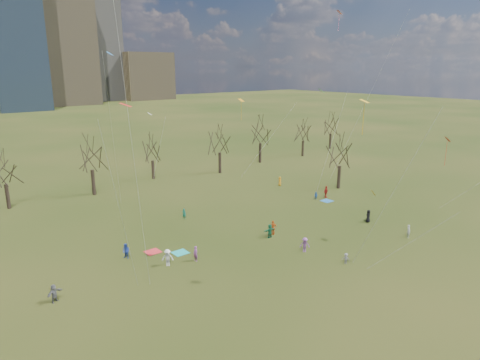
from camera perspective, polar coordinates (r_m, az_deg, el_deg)
ground at (r=43.57m, az=10.23°, el=-12.13°), size 500.00×500.00×0.00m
bare_tree_row at (r=70.19m, az=-13.17°, el=3.39°), size 113.04×29.80×9.50m
blanket_teal at (r=47.64m, az=-7.96°, el=-9.57°), size 1.60×1.50×0.03m
blanket_navy at (r=65.89m, az=11.50°, el=-2.74°), size 1.60×1.50×0.03m
blanket_crimson at (r=48.35m, az=-11.55°, el=-9.36°), size 1.60×1.50×0.03m
person_1 at (r=54.66m, az=21.55°, el=-6.36°), size 0.64×0.69×1.58m
person_3 at (r=45.86m, az=13.93°, el=-10.11°), size 0.78×0.86×1.16m
person_4 at (r=51.75m, az=4.42°, el=-6.37°), size 1.14×0.73×1.80m
person_5 at (r=50.94m, az=4.00°, el=-6.78°), size 1.56×0.50×1.68m
person_6 at (r=58.13m, az=16.74°, el=-4.63°), size 0.94×0.75×1.67m
person_7 at (r=45.29m, az=-5.95°, el=-9.74°), size 0.47×0.64×1.62m
person_8 at (r=66.14m, az=10.10°, el=-2.08°), size 0.59×0.67×1.17m
person_9 at (r=44.62m, az=-9.63°, el=-10.16°), size 1.32×1.18×1.77m
person_10 at (r=67.30m, az=11.39°, el=-1.56°), size 1.14×0.66×1.82m
person_11 at (r=41.08m, az=-23.54°, el=-13.68°), size 1.59×1.05×1.64m
person_12 at (r=72.94m, az=5.33°, el=-0.16°), size 0.74×0.89×1.56m
person_13 at (r=57.43m, az=-7.46°, el=-4.47°), size 0.56×0.62×1.42m
person_14 at (r=47.10m, az=-14.95°, el=-9.15°), size 0.92×1.00×1.67m
person_15 at (r=47.62m, az=8.62°, el=-8.54°), size 1.20×1.18×1.66m
kites_airborne at (r=51.90m, az=7.05°, el=6.34°), size 50.24×50.12×31.52m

